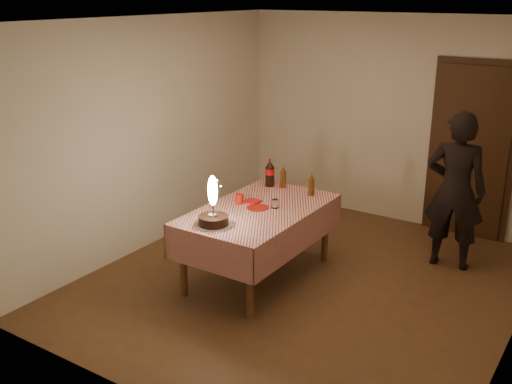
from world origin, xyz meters
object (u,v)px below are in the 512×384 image
amber_bottle_left (283,177)px  red_plate (258,208)px  dining_table (259,218)px  amber_bottle_right (311,185)px  birthday_cake (213,213)px  cola_bottle (270,173)px  red_cup (239,199)px  photographer (455,190)px  clear_cup (275,204)px

amber_bottle_left → red_plate: bearing=-79.6°
dining_table → amber_bottle_right: (0.25, 0.65, 0.22)m
birthday_cake → cola_bottle: birthday_cake is taller
cola_bottle → amber_bottle_right: cola_bottle is taller
red_cup → photographer: photographer is taller
birthday_cake → clear_cup: (0.24, 0.71, -0.07)m
amber_bottle_right → red_plate: bearing=-111.6°
dining_table → cola_bottle: 0.78m
cola_bottle → red_cup: bearing=-85.8°
dining_table → red_plate: 0.11m
dining_table → birthday_cake: size_ratio=3.54×
red_cup → clear_cup: (0.37, 0.09, -0.01)m
red_cup → cola_bottle: (-0.05, 0.67, 0.10)m
amber_bottle_left → photographer: size_ratio=0.15×
birthday_cake → amber_bottle_left: 1.33m
clear_cup → cola_bottle: (-0.42, 0.58, 0.11)m
red_cup → amber_bottle_left: bearing=81.9°
dining_table → clear_cup: bearing=37.5°
red_plate → amber_bottle_right: size_ratio=0.86×
red_cup → birthday_cake: bearing=-77.8°
cola_bottle → clear_cup: bearing=-53.9°
red_plate → clear_cup: clear_cup is taller
red_plate → cola_bottle: cola_bottle is taller
clear_cup → cola_bottle: bearing=126.1°
amber_bottle_left → amber_bottle_right: (0.39, -0.07, 0.00)m
red_cup → red_plate: bearing=-1.7°
red_plate → cola_bottle: (-0.28, 0.68, 0.15)m
amber_bottle_right → birthday_cake: bearing=-105.7°
clear_cup → amber_bottle_left: size_ratio=0.35×
red_plate → amber_bottle_left: (-0.13, 0.72, 0.11)m
clear_cup → cola_bottle: size_ratio=0.28×
clear_cup → photographer: 1.93m
birthday_cake → amber_bottle_left: (-0.03, 1.33, 0.00)m
red_cup → amber_bottle_right: bearing=52.7°
amber_bottle_left → photographer: 1.84m
cola_bottle → red_plate: bearing=-67.4°
cola_bottle → amber_bottle_right: bearing=-2.8°
photographer → red_plate: bearing=-139.1°
dining_table → amber_bottle_left: 0.77m
cola_bottle → amber_bottle_left: 0.16m
birthday_cake → photographer: bearing=49.8°
red_plate → photographer: size_ratio=0.13×
clear_cup → amber_bottle_left: (-0.27, 0.62, 0.07)m
birthday_cake → red_plate: (0.10, 0.62, -0.11)m
birthday_cake → amber_bottle_left: size_ratio=1.90×
dining_table → red_cup: size_ratio=17.20×
amber_bottle_right → clear_cup: bearing=-101.9°
birthday_cake → red_plate: size_ratio=2.21×
birthday_cake → cola_bottle: 1.31m
birthday_cake → photographer: 2.60m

